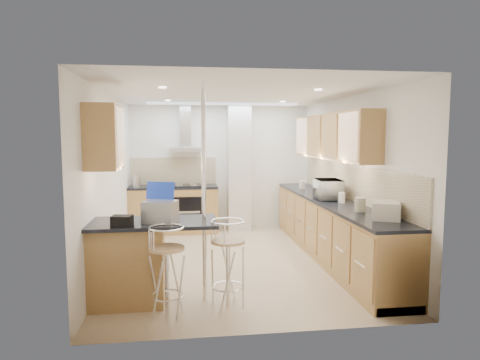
{
  "coord_description": "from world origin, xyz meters",
  "views": [
    {
      "loc": [
        -0.76,
        -6.27,
        1.9
      ],
      "look_at": [
        0.11,
        0.2,
        1.22
      ],
      "focal_mm": 32.0,
      "sensor_mm": 36.0,
      "label": 1
    }
  ],
  "objects": [
    {
      "name": "ground",
      "position": [
        0.0,
        0.0,
        0.0
      ],
      "size": [
        4.8,
        4.8,
        0.0
      ],
      "primitive_type": "plane",
      "color": "tan",
      "rests_on": "ground"
    },
    {
      "name": "room_shell",
      "position": [
        0.32,
        0.38,
        1.54
      ],
      "size": [
        3.64,
        4.84,
        2.51
      ],
      "color": "white",
      "rests_on": "ground"
    },
    {
      "name": "right_counter",
      "position": [
        1.5,
        0.0,
        0.46
      ],
      "size": [
        0.63,
        4.4,
        0.92
      ],
      "color": "#A57A42",
      "rests_on": "ground"
    },
    {
      "name": "back_counter",
      "position": [
        -0.95,
        2.1,
        0.46
      ],
      "size": [
        1.7,
        0.63,
        0.92
      ],
      "color": "#A57A42",
      "rests_on": "ground"
    },
    {
      "name": "peninsula",
      "position": [
        -1.12,
        -1.45,
        0.48
      ],
      "size": [
        1.47,
        0.72,
        0.94
      ],
      "color": "#A57A42",
      "rests_on": "ground"
    },
    {
      "name": "microwave",
      "position": [
        1.46,
        0.03,
        1.07
      ],
      "size": [
        0.41,
        0.57,
        0.3
      ],
      "primitive_type": "imported",
      "rotation": [
        0.0,
        0.0,
        1.49
      ],
      "color": "white",
      "rests_on": "right_counter"
    },
    {
      "name": "laptop",
      "position": [
        -1.02,
        -1.52,
        1.06
      ],
      "size": [
        0.41,
        0.36,
        0.24
      ],
      "primitive_type": "cube",
      "rotation": [
        0.0,
        0.0,
        -0.34
      ],
      "color": "#9DA0A5",
      "rests_on": "peninsula"
    },
    {
      "name": "bag",
      "position": [
        -1.41,
        -1.68,
        1.0
      ],
      "size": [
        0.23,
        0.19,
        0.11
      ],
      "primitive_type": "cube",
      "rotation": [
        0.0,
        0.0,
        -0.17
      ],
      "color": "black",
      "rests_on": "peninsula"
    },
    {
      "name": "bar_stool_near",
      "position": [
        -0.94,
        -1.85,
        0.48
      ],
      "size": [
        0.46,
        0.46,
        0.97
      ],
      "primitive_type": null,
      "rotation": [
        0.0,
        0.0,
        0.19
      ],
      "color": "tan",
      "rests_on": "ground"
    },
    {
      "name": "bar_stool_end",
      "position": [
        -0.28,
        -1.67,
        0.49
      ],
      "size": [
        0.56,
        0.56,
        0.98
      ],
      "primitive_type": null,
      "rotation": [
        0.0,
        0.0,
        0.65
      ],
      "color": "tan",
      "rests_on": "ground"
    },
    {
      "name": "jar_a",
      "position": [
        1.65,
        0.52,
        1.01
      ],
      "size": [
        0.13,
        0.13,
        0.18
      ],
      "primitive_type": "cylinder",
      "rotation": [
        0.0,
        0.0,
        -0.05
      ],
      "color": "beige",
      "rests_on": "right_counter"
    },
    {
      "name": "jar_b",
      "position": [
        1.42,
        1.35,
        0.99
      ],
      "size": [
        0.14,
        0.14,
        0.15
      ],
      "primitive_type": "cylinder",
      "rotation": [
        0.0,
        0.0,
        0.4
      ],
      "color": "beige",
      "rests_on": "right_counter"
    },
    {
      "name": "jar_c",
      "position": [
        1.5,
        -1.08,
        1.01
      ],
      "size": [
        0.16,
        0.16,
        0.18
      ],
      "primitive_type": "cylinder",
      "rotation": [
        0.0,
        0.0,
        0.13
      ],
      "color": "#B5B190",
      "rests_on": "right_counter"
    },
    {
      "name": "jar_d",
      "position": [
        1.53,
        -0.35,
        1.0
      ],
      "size": [
        0.13,
        0.13,
        0.15
      ],
      "primitive_type": "cylinder",
      "rotation": [
        0.0,
        0.0,
        -0.35
      ],
      "color": "white",
      "rests_on": "right_counter"
    },
    {
      "name": "bread_bin",
      "position": [
        1.6,
        -1.58,
        1.02
      ],
      "size": [
        0.44,
        0.48,
        0.2
      ],
      "primitive_type": "cube",
      "rotation": [
        0.0,
        0.0,
        -0.43
      ],
      "color": "beige",
      "rests_on": "right_counter"
    },
    {
      "name": "kettle",
      "position": [
        -1.65,
        2.05,
        1.04
      ],
      "size": [
        0.16,
        0.16,
        0.23
      ],
      "primitive_type": "cylinder",
      "color": "silver",
      "rests_on": "back_counter"
    }
  ]
}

